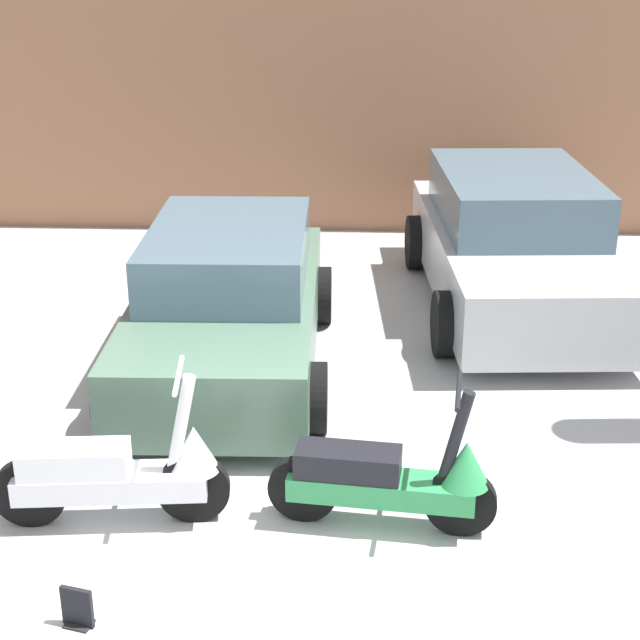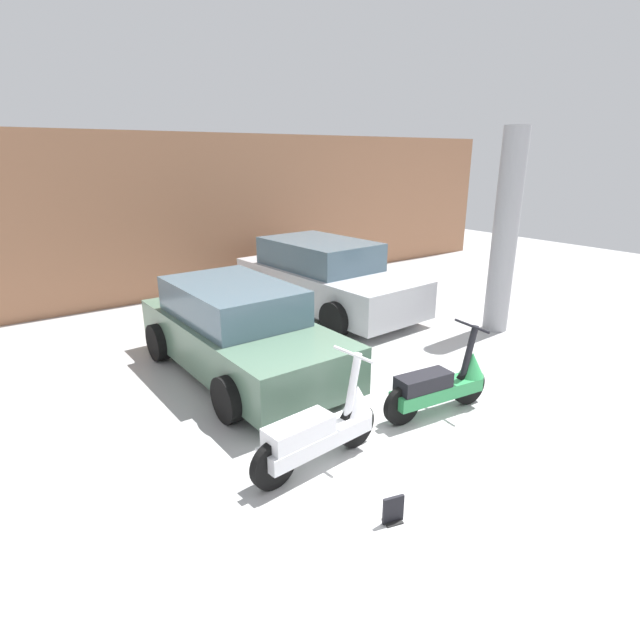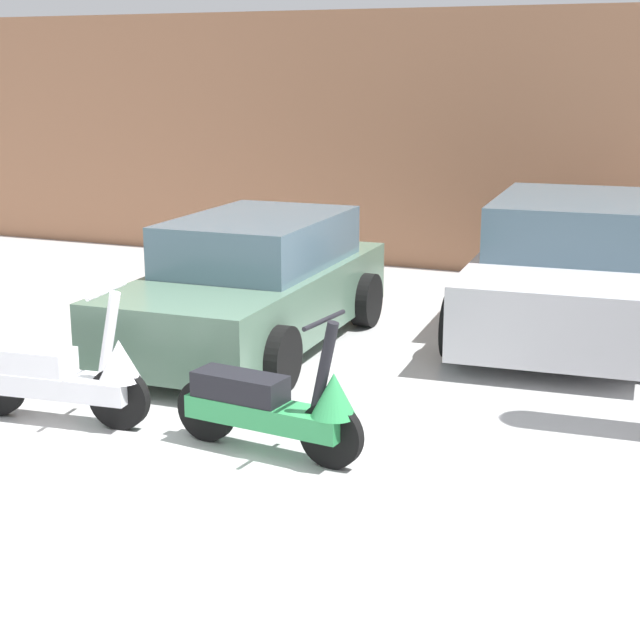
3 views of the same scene
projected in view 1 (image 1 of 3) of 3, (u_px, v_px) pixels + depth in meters
ground_plane at (298, 631)px, 5.78m from camera, size 28.00×28.00×0.00m
wall_back at (338, 98)px, 12.80m from camera, size 19.60×0.12×3.56m
scooter_front_left at (121, 471)px, 6.70m from camera, size 1.63×0.58×1.13m
scooter_front_right at (392, 478)px, 6.64m from camera, size 1.57×0.57×1.10m
car_rear_left at (228, 303)px, 9.05m from camera, size 1.94×3.90×1.31m
car_rear_center at (515, 244)px, 10.55m from camera, size 2.24×4.33×1.44m
placard_near_left_scooter at (77, 609)px, 5.79m from camera, size 0.20×0.16×0.26m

